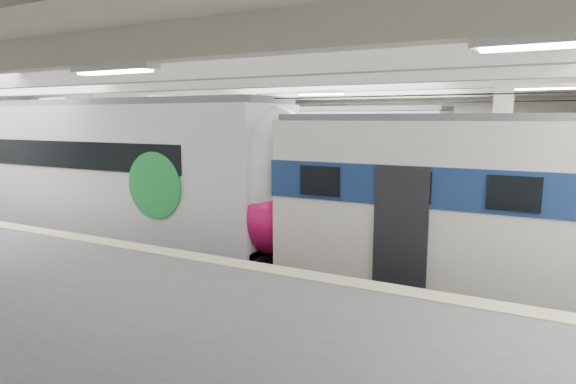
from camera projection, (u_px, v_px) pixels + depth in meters
The scene contains 4 objects.
station_hall at pixel (258, 158), 11.44m from camera, with size 36.00×24.00×5.75m.
modern_emu at pixel (131, 175), 15.80m from camera, with size 14.94×3.08×4.76m.
older_rer at pixel (567, 211), 10.13m from camera, with size 12.90×2.85×4.28m.
far_train at pixel (264, 162), 19.76m from camera, with size 14.44×3.05×4.59m.
Camera 1 is at (5.91, -11.54, 4.19)m, focal length 30.00 mm.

